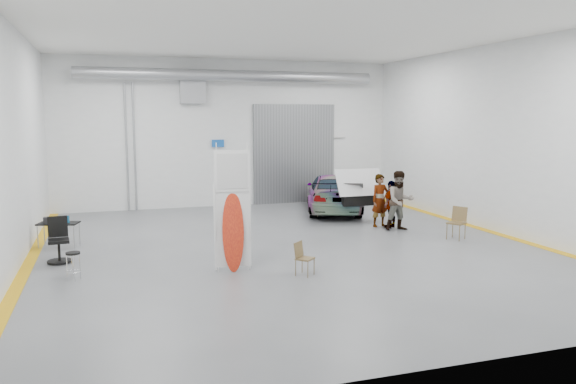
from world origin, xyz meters
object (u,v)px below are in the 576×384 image
object	(u,v)px
folding_chair_far	(456,229)
folding_chair_near	(305,265)
person_a	(380,200)
person_b	(400,201)
surfboard_display	(234,220)
sedan_car	(333,193)
work_table	(56,223)
office_chair	(59,243)
shop_stool	(74,266)
person_c	(391,204)

from	to	relation	value
folding_chair_far	folding_chair_near	bearing A→B (deg)	-99.55
person_a	person_b	size ratio (longest dim) A/B	0.92
person_a	surfboard_display	xyz separation A→B (m)	(-5.87, -3.87, 0.36)
sedan_car	person_b	world-z (taller)	person_b
folding_chair_far	surfboard_display	bearing A→B (deg)	-110.13
work_table	folding_chair_near	bearing A→B (deg)	-40.45
folding_chair_near	folding_chair_far	xyz separation A→B (m)	(5.66, 2.24, 0.06)
surfboard_display	sedan_car	bearing A→B (deg)	60.00
sedan_car	office_chair	size ratio (longest dim) A/B	4.41
person_a	folding_chair_near	size ratio (longest dim) A/B	2.28
person_a	surfboard_display	world-z (taller)	surfboard_display
shop_stool	work_table	distance (m)	3.73
person_b	office_chair	xyz separation A→B (m)	(-10.27, -0.91, -0.47)
sedan_car	person_b	distance (m)	4.13
surfboard_display	folding_chair_far	size ratio (longest dim) A/B	3.15
person_a	folding_chair_far	bearing A→B (deg)	-70.02
sedan_car	office_chair	world-z (taller)	sedan_car
surfboard_display	folding_chair_near	size ratio (longest dim) A/B	3.95
folding_chair_near	work_table	size ratio (longest dim) A/B	0.65
person_b	folding_chair_far	distance (m)	2.09
folding_chair_far	shop_stool	world-z (taller)	folding_chair_far
office_chair	work_table	bearing A→B (deg)	91.08
folding_chair_near	surfboard_display	bearing A→B (deg)	107.72
sedan_car	person_c	bearing A→B (deg)	118.70
sedan_car	person_c	world-z (taller)	person_c
person_b	surfboard_display	distance (m)	6.94
person_b	folding_chair_far	size ratio (longest dim) A/B	1.99
person_c	surfboard_display	bearing A→B (deg)	-4.98
person_a	surfboard_display	bearing A→B (deg)	-153.75
sedan_car	office_chair	xyz separation A→B (m)	(-9.63, -4.98, -0.23)
person_a	work_table	size ratio (longest dim) A/B	1.48
person_b	folding_chair_far	bearing A→B (deg)	-56.43
folding_chair_near	shop_stool	distance (m)	5.29
person_c	work_table	bearing A→B (deg)	-37.88
person_a	office_chair	xyz separation A→B (m)	(-9.95, -1.67, -0.39)
person_b	work_table	size ratio (longest dim) A/B	1.61
folding_chair_near	work_table	distance (m)	7.59
person_a	surfboard_display	distance (m)	7.04
shop_stool	folding_chair_far	bearing A→B (deg)	5.21
sedan_car	shop_stool	world-z (taller)	sedan_car
person_a	shop_stool	bearing A→B (deg)	-167.14
person_b	surfboard_display	world-z (taller)	surfboard_display
person_c	folding_chair_far	size ratio (longest dim) A/B	1.62
surfboard_display	folding_chair_far	world-z (taller)	surfboard_display
work_table	office_chair	size ratio (longest dim) A/B	1.06
person_b	person_c	world-z (taller)	person_b
folding_chair_near	folding_chair_far	world-z (taller)	folding_chair_far
surfboard_display	office_chair	bearing A→B (deg)	159.25
folding_chair_near	folding_chair_far	size ratio (longest dim) A/B	0.80
person_c	folding_chair_near	distance (m)	6.46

